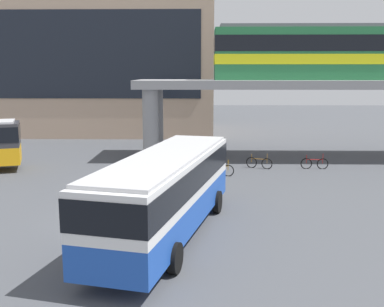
{
  "coord_description": "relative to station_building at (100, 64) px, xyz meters",
  "views": [
    {
      "loc": [
        3.62,
        -18.95,
        6.26
      ],
      "look_at": [
        3.16,
        4.07,
        2.2
      ],
      "focal_mm": 43.35,
      "sensor_mm": 36.0,
      "label": 1
    }
  ],
  "objects": [
    {
      "name": "bicycle_red",
      "position": [
        18.05,
        -19.4,
        -6.76
      ],
      "size": [
        1.79,
        0.18,
        1.04
      ],
      "color": "black",
      "rests_on": "ground_plane"
    },
    {
      "name": "bus_main",
      "position": [
        9.33,
        -32.23,
        -5.13
      ],
      "size": [
        5.05,
        11.33,
        3.22
      ],
      "color": "#1E4CB2",
      "rests_on": "ground_plane"
    },
    {
      "name": "bicycle_brown",
      "position": [
        14.46,
        -19.25,
        -6.76
      ],
      "size": [
        1.67,
        0.77,
        1.04
      ],
      "color": "black",
      "rests_on": "ground_plane"
    },
    {
      "name": "elevated_platform",
      "position": [
        21.44,
        -15.33,
        -2.27
      ],
      "size": [
        31.04,
        5.64,
        5.69
      ],
      "color": "gray",
      "rests_on": "ground_plane"
    },
    {
      "name": "bicycle_orange",
      "position": [
        11.76,
        -21.55,
        -6.76
      ],
      "size": [
        1.77,
        0.38,
        1.04
      ],
      "color": "black",
      "rests_on": "ground_plane"
    },
    {
      "name": "station_building",
      "position": [
        0.0,
        0.0,
        0.0
      ],
      "size": [
        23.54,
        12.5,
        14.24
      ],
      "color": "tan",
      "rests_on": "ground_plane"
    },
    {
      "name": "train",
      "position": [
        20.86,
        -15.33,
        0.54
      ],
      "size": [
        18.63,
        2.96,
        3.84
      ],
      "color": "#26723F",
      "rests_on": "elevated_platform"
    },
    {
      "name": "ground_plane",
      "position": [
        7.02,
        -20.31,
        -7.12
      ],
      "size": [
        120.0,
        120.0,
        0.0
      ],
      "primitive_type": "plane",
      "color": "#47494F"
    }
  ]
}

